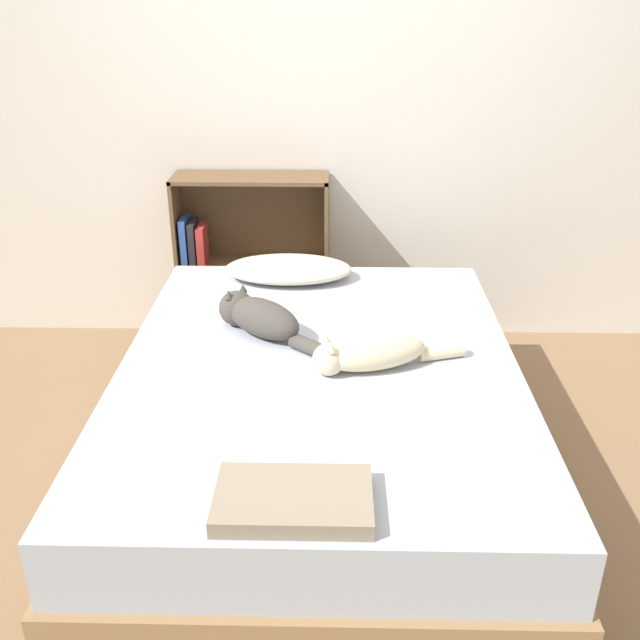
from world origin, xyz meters
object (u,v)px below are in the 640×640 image
(cat_light, at_px, (369,353))
(cat_dark, at_px, (258,317))
(pillow, at_px, (288,269))
(bed, at_px, (319,426))
(bookshelf, at_px, (249,258))

(cat_light, distance_m, cat_dark, 0.52)
(pillow, bearing_deg, bed, -78.51)
(cat_light, bearing_deg, bed, -31.02)
(pillow, xyz_separation_m, cat_dark, (-0.08, -0.58, 0.02))
(bed, relative_size, pillow, 3.35)
(cat_light, relative_size, bookshelf, 0.61)
(pillow, xyz_separation_m, cat_light, (0.35, -0.86, 0.01))
(bed, height_order, bookshelf, bookshelf)
(pillow, xyz_separation_m, bookshelf, (-0.25, 0.49, -0.13))
(pillow, relative_size, cat_light, 1.05)
(bed, distance_m, cat_light, 0.40)
(cat_light, bearing_deg, pillow, -84.52)
(pillow, height_order, cat_dark, cat_dark)
(cat_light, height_order, bookshelf, bookshelf)
(cat_light, distance_m, bookshelf, 1.49)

